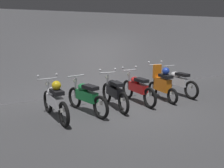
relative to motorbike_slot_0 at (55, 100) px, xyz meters
name	(u,v)px	position (x,y,z in m)	size (l,w,h in m)	color
ground_plane	(135,109)	(2.34, -0.36, -0.53)	(80.00, 80.00, 0.00)	#424244
back_wall	(96,53)	(2.34, 2.28, 0.96)	(16.00, 0.30, 2.97)	#ADADB2
motorbike_slot_0	(55,100)	(0.00, 0.00, 0.00)	(0.59, 1.95, 1.15)	black
motorbike_slot_1	(86,96)	(0.93, 0.06, -0.04)	(0.61, 1.93, 1.03)	black
motorbike_slot_2	(114,92)	(1.88, 0.10, -0.04)	(0.59, 1.95, 1.15)	black
motorbike_slot_3	(138,88)	(2.81, 0.18, -0.04)	(0.59, 1.95, 1.15)	black
motorbike_slot_4	(162,83)	(3.75, 0.08, 0.04)	(0.59, 1.68, 1.29)	black
motorbike_slot_5	(178,82)	(4.68, 0.29, -0.04)	(0.56, 1.95, 1.03)	black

